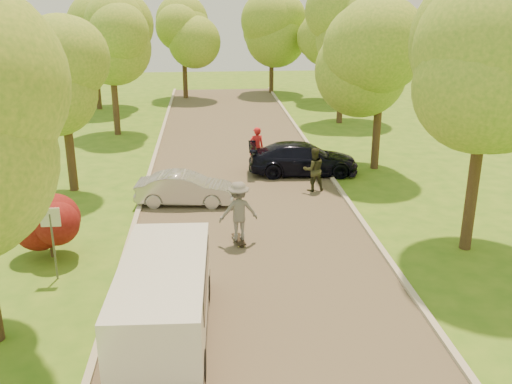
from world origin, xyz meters
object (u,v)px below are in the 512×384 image
object	(u,v)px
minivan	(164,298)
longboard	(239,240)
silver_sedan	(185,189)
skateboarder	(239,211)
person_striped	(257,148)
dark_sedan	(303,159)
person_olive	(314,170)
street_sign	(51,229)

from	to	relation	value
minivan	longboard	size ratio (longest dim) A/B	4.94
silver_sedan	skateboarder	size ratio (longest dim) A/B	1.91
minivan	skateboarder	xyz separation A→B (m)	(2.05, 5.24, 0.12)
person_striped	dark_sedan	bearing A→B (deg)	135.61
minivan	dark_sedan	world-z (taller)	minivan
longboard	person_olive	xyz separation A→B (m)	(3.39, 4.98, 0.81)
dark_sedan	street_sign	bearing A→B (deg)	140.68
person_striped	person_olive	size ratio (longest dim) A/B	1.05
skateboarder	person_olive	bearing A→B (deg)	-133.67
minivan	person_olive	distance (m)	11.58
dark_sedan	longboard	bearing A→B (deg)	158.94
dark_sedan	person_olive	world-z (taller)	person_olive
dark_sedan	longboard	world-z (taller)	dark_sedan
minivan	silver_sedan	size ratio (longest dim) A/B	1.37
silver_sedan	skateboarder	xyz separation A→B (m)	(1.85, -3.87, 0.50)
street_sign	skateboarder	xyz separation A→B (m)	(5.35, 2.06, -0.44)
street_sign	skateboarder	bearing A→B (deg)	21.03
person_striped	minivan	bearing A→B (deg)	61.81
longboard	person_olive	world-z (taller)	person_olive
minivan	person_olive	world-z (taller)	minivan
silver_sedan	person_striped	world-z (taller)	person_striped
street_sign	person_olive	bearing A→B (deg)	38.83
silver_sedan	dark_sedan	distance (m)	6.27
minivan	person_striped	distance (m)	14.18
minivan	person_striped	world-z (taller)	person_striped
dark_sedan	person_striped	size ratio (longest dim) A/B	2.55
dark_sedan	silver_sedan	bearing A→B (deg)	127.31
street_sign	silver_sedan	bearing A→B (deg)	59.43
street_sign	minivan	world-z (taller)	street_sign
silver_sedan	minivan	bearing A→B (deg)	-175.55
longboard	skateboarder	xyz separation A→B (m)	(0.00, 0.00, 1.01)
silver_sedan	person_olive	size ratio (longest dim) A/B	2.06
minivan	dark_sedan	size ratio (longest dim) A/B	1.05
skateboarder	dark_sedan	bearing A→B (deg)	-123.91
minivan	silver_sedan	distance (m)	9.12
longboard	silver_sedan	bearing A→B (deg)	-73.82
silver_sedan	street_sign	bearing A→B (deg)	155.13
dark_sedan	person_olive	distance (m)	2.39
skateboarder	person_olive	xyz separation A→B (m)	(3.39, 4.98, -0.20)
street_sign	longboard	bearing A→B (deg)	21.03
dark_sedan	person_olive	bearing A→B (deg)	-175.70
silver_sedan	dark_sedan	bearing A→B (deg)	-50.40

